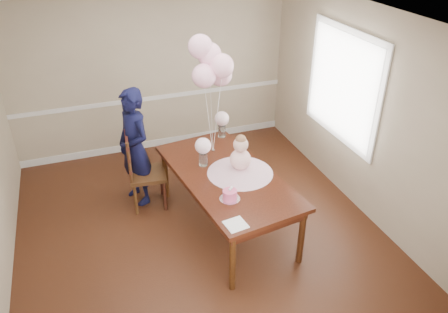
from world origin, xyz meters
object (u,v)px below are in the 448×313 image
(dining_table_top, at_px, (227,176))
(woman, at_px, (135,148))
(dining_chair_seat, at_px, (147,174))
(birthday_cake, at_px, (230,195))

(dining_table_top, distance_m, woman, 1.38)
(dining_chair_seat, distance_m, woman, 0.40)
(dining_table_top, relative_size, dining_chair_seat, 4.49)
(woman, bearing_deg, dining_chair_seat, 11.42)
(dining_chair_seat, height_order, woman, woman)
(dining_chair_seat, bearing_deg, woman, 128.74)
(birthday_cake, distance_m, dining_chair_seat, 1.55)
(dining_table_top, bearing_deg, birthday_cake, -113.96)
(dining_table_top, relative_size, woman, 1.29)
(birthday_cake, relative_size, woman, 0.10)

